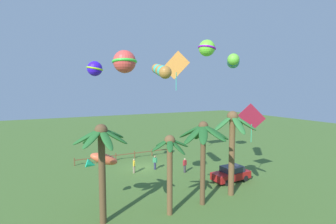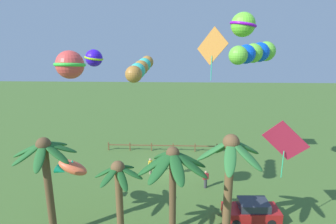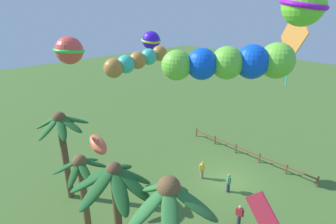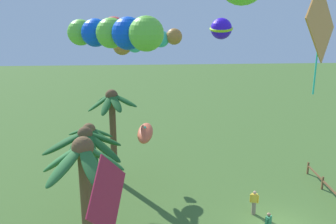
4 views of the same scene
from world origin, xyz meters
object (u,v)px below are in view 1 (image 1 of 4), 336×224
at_px(kite_ball_3, 207,48).
at_px(kite_fish_5, 102,159).
at_px(kite_ball_4, 125,62).
at_px(palm_tree_0, 102,149).
at_px(kite_ball_0, 95,69).
at_px(kite_tube_2, 233,61).
at_px(spectator_0, 185,165).
at_px(palm_tree_2, 204,139).
at_px(kite_diamond_1, 252,118).
at_px(kite_tube_6, 161,71).
at_px(palm_tree_1, 233,134).
at_px(spectator_1, 155,162).
at_px(spectator_2, 134,166).
at_px(palm_tree_3, 170,158).
at_px(parked_car_0, 231,174).
at_px(kite_diamond_7, 176,66).

xyz_separation_m(kite_ball_3, kite_fish_5, (12.04, 3.46, -9.72)).
bearing_deg(kite_ball_4, palm_tree_0, 14.58).
relative_size(kite_ball_0, kite_tube_2, 0.52).
xyz_separation_m(kite_ball_4, kite_fish_5, (1.32, -1.84, -7.27)).
bearing_deg(kite_ball_4, spectator_0, -144.46).
bearing_deg(kite_ball_0, palm_tree_2, 129.29).
xyz_separation_m(palm_tree_2, kite_ball_4, (5.89, -1.25, 5.82)).
xyz_separation_m(kite_diamond_1, kite_fish_5, (13.99, -1.30, -2.64)).
bearing_deg(kite_tube_6, kite_fish_5, 0.49).
xyz_separation_m(palm_tree_0, spectator_0, (-10.40, -6.60, -4.33)).
relative_size(kite_ball_0, kite_tube_6, 0.51).
height_order(palm_tree_1, spectator_1, palm_tree_1).
xyz_separation_m(spectator_0, kite_tube_6, (4.86, 4.24, 9.89)).
relative_size(spectator_2, kite_ball_0, 0.84).
bearing_deg(kite_diamond_1, spectator_2, -40.96).
height_order(palm_tree_1, spectator_2, palm_tree_1).
relative_size(kite_ball_0, kite_ball_4, 0.95).
relative_size(palm_tree_3, spectator_0, 3.71).
xyz_separation_m(spectator_2, kite_ball_0, (4.25, 1.63, 10.25)).
xyz_separation_m(palm_tree_3, kite_tube_6, (-0.91, -3.35, 6.46)).
distance_m(parked_car_0, spectator_2, 10.33).
distance_m(palm_tree_2, kite_ball_0, 11.96).
distance_m(spectator_2, kite_fish_5, 8.75).
bearing_deg(parked_car_0, palm_tree_0, 9.77).
distance_m(kite_ball_3, kite_fish_5, 15.86).
bearing_deg(kite_ball_3, kite_ball_0, -7.72).
relative_size(palm_tree_2, kite_diamond_1, 1.76).
height_order(palm_tree_0, kite_fish_5, palm_tree_0).
height_order(palm_tree_1, kite_ball_0, kite_ball_0).
relative_size(kite_tube_2, kite_tube_6, 0.98).
relative_size(spectator_0, kite_ball_4, 0.80).
xyz_separation_m(parked_car_0, spectator_1, (5.33, -6.77, 0.06)).
relative_size(palm_tree_1, kite_fish_5, 2.80).
relative_size(palm_tree_1, kite_tube_2, 2.02).
distance_m(spectator_0, kite_tube_6, 11.81).
xyz_separation_m(spectator_0, kite_tube_2, (-1.94, 5.27, 10.91)).
bearing_deg(kite_tube_2, parked_car_0, -133.14).
xyz_separation_m(kite_diamond_1, kite_ball_4, (12.67, 0.54, 4.63)).
xyz_separation_m(palm_tree_2, kite_diamond_7, (-3.13, -10.24, 6.63)).
height_order(spectator_2, kite_ball_3, kite_ball_3).
distance_m(palm_tree_0, kite_ball_4, 6.23).
bearing_deg(kite_tube_6, kite_ball_4, 26.83).
relative_size(kite_ball_0, kite_ball_3, 0.87).
xyz_separation_m(palm_tree_2, kite_fish_5, (7.21, -3.08, -1.45)).
bearing_deg(kite_diamond_1, palm_tree_0, 3.99).
bearing_deg(kite_ball_3, kite_ball_4, 26.30).
distance_m(spectator_2, kite_tube_6, 11.90).
height_order(kite_ball_3, kite_ball_4, kite_ball_3).
distance_m(palm_tree_2, spectator_1, 10.78).
distance_m(kite_tube_2, kite_ball_3, 4.80).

